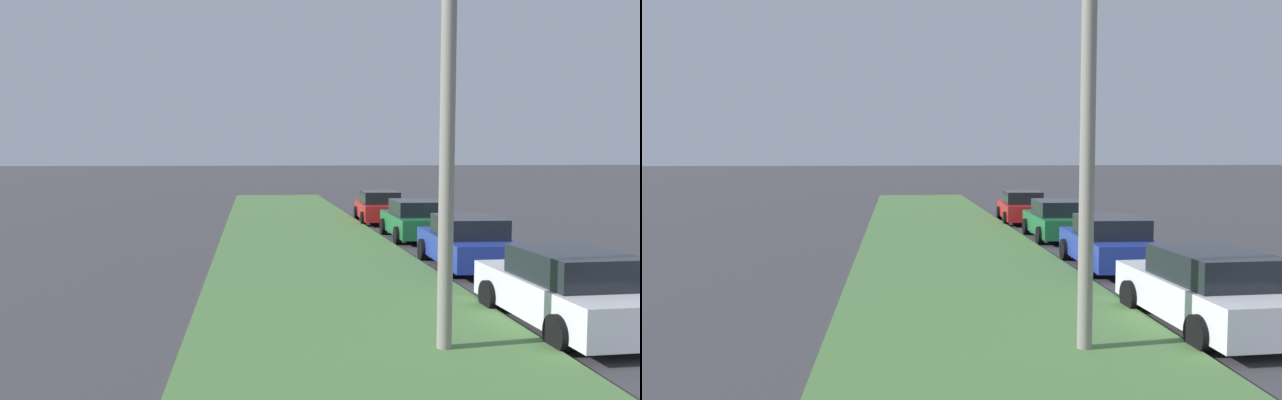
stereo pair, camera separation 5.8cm
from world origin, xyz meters
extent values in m
cube|color=#517F42|center=(10.00, 6.54, 0.06)|extent=(60.00, 6.00, 0.12)
cube|color=silver|center=(4.88, 2.62, 0.57)|extent=(4.36, 1.96, 0.70)
cube|color=black|center=(4.68, 2.61, 1.19)|extent=(2.26, 1.68, 0.55)
cylinder|color=black|center=(6.20, 3.57, 0.32)|extent=(0.65, 0.24, 0.64)
cylinder|color=black|center=(6.26, 1.77, 0.32)|extent=(0.65, 0.24, 0.64)
cylinder|color=black|center=(3.50, 3.47, 0.32)|extent=(0.65, 0.24, 0.64)
cube|color=#23389E|center=(10.94, 2.40, 0.57)|extent=(4.36, 1.95, 0.70)
cube|color=black|center=(10.74, 2.40, 1.19)|extent=(2.25, 1.67, 0.55)
cylinder|color=black|center=(12.32, 3.25, 0.32)|extent=(0.65, 0.24, 0.64)
cylinder|color=black|center=(12.26, 1.45, 0.32)|extent=(0.65, 0.24, 0.64)
cylinder|color=black|center=(9.62, 3.34, 0.32)|extent=(0.65, 0.24, 0.64)
cylinder|color=black|center=(9.56, 1.54, 0.32)|extent=(0.65, 0.24, 0.64)
cube|color=#1E6B38|center=(16.84, 2.34, 0.57)|extent=(4.34, 1.91, 0.70)
cube|color=black|center=(16.64, 2.35, 1.19)|extent=(2.24, 1.66, 0.55)
cylinder|color=black|center=(18.21, 3.21, 0.32)|extent=(0.65, 0.24, 0.64)
cylinder|color=black|center=(18.16, 1.41, 0.32)|extent=(0.65, 0.24, 0.64)
cylinder|color=black|center=(15.51, 3.28, 0.32)|extent=(0.65, 0.24, 0.64)
cylinder|color=black|center=(15.47, 1.48, 0.32)|extent=(0.65, 0.24, 0.64)
cube|color=red|center=(22.44, 2.53, 0.57)|extent=(4.40, 2.04, 0.70)
cube|color=black|center=(22.24, 2.54, 1.19)|extent=(2.29, 1.72, 0.55)
cylinder|color=black|center=(23.84, 3.35, 0.32)|extent=(0.65, 0.26, 0.64)
cylinder|color=black|center=(23.73, 1.56, 0.32)|extent=(0.65, 0.26, 0.64)
cylinder|color=black|center=(21.14, 3.51, 0.32)|extent=(0.65, 0.26, 0.64)
cylinder|color=black|center=(21.04, 1.71, 0.32)|extent=(0.65, 0.26, 0.64)
cylinder|color=gray|center=(3.62, 5.33, 3.75)|extent=(0.24, 0.24, 7.50)
camera|label=1|loc=(-5.85, 8.36, 3.24)|focal=34.90mm
camera|label=2|loc=(-5.86, 8.30, 3.24)|focal=34.90mm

